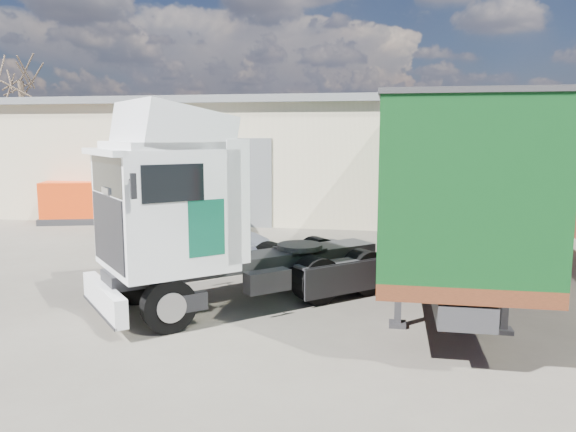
% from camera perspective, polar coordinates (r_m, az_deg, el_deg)
% --- Properties ---
extents(ground, '(120.00, 120.00, 0.00)m').
position_cam_1_polar(ground, '(13.36, -10.69, -8.18)').
color(ground, '#2C2924').
rests_on(ground, ground).
extents(warehouse, '(30.60, 12.60, 5.42)m').
position_cam_1_polar(warehouse, '(29.92, -10.59, 6.09)').
color(warehouse, beige).
rests_on(warehouse, ground).
extents(bare_tree, '(4.00, 4.00, 9.60)m').
position_cam_1_polar(bare_tree, '(39.38, -25.62, 13.61)').
color(bare_tree, '#382B21').
rests_on(bare_tree, ground).
extents(tractor_unit, '(6.47, 6.19, 4.43)m').
position_cam_1_polar(tractor_unit, '(12.15, -8.62, -0.78)').
color(tractor_unit, black).
rests_on(tractor_unit, ground).
extents(box_trailer, '(2.84, 13.34, 4.44)m').
position_cam_1_polar(box_trailer, '(15.28, 14.91, 4.08)').
color(box_trailer, '#2D2D30').
rests_on(box_trailer, ground).
extents(panel_van, '(3.42, 4.98, 1.89)m').
position_cam_1_polar(panel_van, '(22.46, -10.47, 1.07)').
color(panel_van, black).
rests_on(panel_van, ground).
extents(orange_skip, '(3.21, 2.51, 1.76)m').
position_cam_1_polar(orange_skip, '(25.59, -20.71, 1.08)').
color(orange_skip, '#2D2D30').
rests_on(orange_skip, ground).
extents(gravel_heap, '(6.15, 6.07, 1.07)m').
position_cam_1_polar(gravel_heap, '(20.40, -9.13, -0.98)').
color(gravel_heap, black).
rests_on(gravel_heap, ground).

